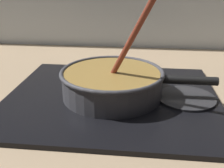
# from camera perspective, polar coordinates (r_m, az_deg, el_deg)

# --- Properties ---
(ground) EXTENTS (2.40, 1.60, 0.04)m
(ground) POSITION_cam_1_polar(r_m,az_deg,el_deg) (0.56, -9.36, -14.92)
(ground) COLOR #9E8466
(hob_plate) EXTENTS (0.56, 0.48, 0.01)m
(hob_plate) POSITION_cam_1_polar(r_m,az_deg,el_deg) (0.73, -0.00, -2.82)
(hob_plate) COLOR black
(hob_plate) RESTS_ON ground
(burner_ring) EXTENTS (0.20, 0.20, 0.01)m
(burner_ring) POSITION_cam_1_polar(r_m,az_deg,el_deg) (0.73, 0.00, -2.11)
(burner_ring) COLOR #592D0C
(burner_ring) RESTS_ON hob_plate
(spare_burner) EXTENTS (0.15, 0.15, 0.01)m
(spare_burner) POSITION_cam_1_polar(r_m,az_deg,el_deg) (0.74, 15.27, -2.81)
(spare_burner) COLOR #262628
(spare_burner) RESTS_ON hob_plate
(cooking_pan) EXTENTS (0.40, 0.27, 0.27)m
(cooking_pan) POSITION_cam_1_polar(r_m,az_deg,el_deg) (0.71, 0.13, 0.39)
(cooking_pan) COLOR #38383D
(cooking_pan) RESTS_ON hob_plate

